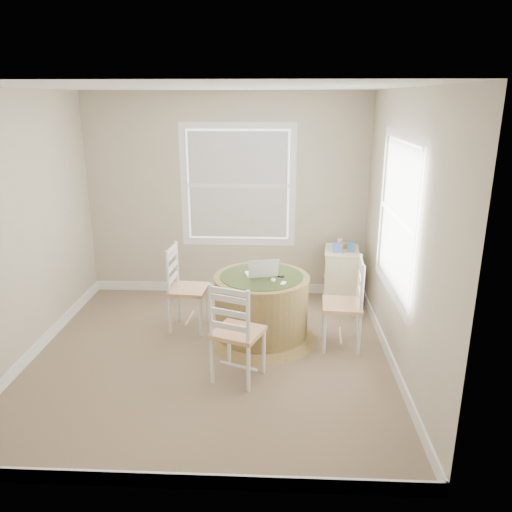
{
  "coord_description": "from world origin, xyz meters",
  "views": [
    {
      "loc": [
        0.67,
        -4.49,
        2.51
      ],
      "look_at": [
        0.44,
        0.45,
        0.94
      ],
      "focal_mm": 35.0,
      "sensor_mm": 36.0,
      "label": 1
    }
  ],
  "objects_px": {
    "round_table": "(261,305)",
    "chair_right": "(342,305)",
    "chair_near": "(238,332)",
    "chair_left": "(189,289)",
    "laptop": "(262,273)",
    "corner_chest": "(340,277)"
  },
  "relations": [
    {
      "from": "corner_chest",
      "to": "chair_left",
      "type": "bearing_deg",
      "value": -150.82
    },
    {
      "from": "chair_near",
      "to": "chair_right",
      "type": "relative_size",
      "value": 1.0
    },
    {
      "from": "round_table",
      "to": "chair_right",
      "type": "distance_m",
      "value": 0.85
    },
    {
      "from": "chair_near",
      "to": "corner_chest",
      "type": "xyz_separation_m",
      "value": [
        1.14,
        1.79,
        -0.11
      ]
    },
    {
      "from": "round_table",
      "to": "laptop",
      "type": "bearing_deg",
      "value": 106.36
    },
    {
      "from": "chair_near",
      "to": "laptop",
      "type": "relative_size",
      "value": 2.55
    },
    {
      "from": "round_table",
      "to": "corner_chest",
      "type": "bearing_deg",
      "value": 62.71
    },
    {
      "from": "round_table",
      "to": "chair_right",
      "type": "xyz_separation_m",
      "value": [
        0.84,
        -0.14,
        0.08
      ]
    },
    {
      "from": "chair_near",
      "to": "chair_right",
      "type": "distance_m",
      "value": 1.22
    },
    {
      "from": "chair_left",
      "to": "chair_right",
      "type": "bearing_deg",
      "value": -98.08
    },
    {
      "from": "round_table",
      "to": "chair_right",
      "type": "bearing_deg",
      "value": 7.35
    },
    {
      "from": "round_table",
      "to": "chair_left",
      "type": "relative_size",
      "value": 1.25
    },
    {
      "from": "chair_left",
      "to": "laptop",
      "type": "xyz_separation_m",
      "value": [
        0.82,
        -0.2,
        0.28
      ]
    },
    {
      "from": "chair_near",
      "to": "laptop",
      "type": "height_order",
      "value": "chair_near"
    },
    {
      "from": "chair_left",
      "to": "chair_near",
      "type": "relative_size",
      "value": 1.0
    },
    {
      "from": "round_table",
      "to": "chair_left",
      "type": "xyz_separation_m",
      "value": [
        -0.82,
        0.22,
        0.08
      ]
    },
    {
      "from": "chair_near",
      "to": "laptop",
      "type": "bearing_deg",
      "value": -81.26
    },
    {
      "from": "round_table",
      "to": "chair_right",
      "type": "height_order",
      "value": "chair_right"
    },
    {
      "from": "chair_left",
      "to": "chair_right",
      "type": "distance_m",
      "value": 1.7
    },
    {
      "from": "round_table",
      "to": "chair_right",
      "type": "relative_size",
      "value": 1.25
    },
    {
      "from": "chair_right",
      "to": "chair_left",
      "type": "bearing_deg",
      "value": -98.54
    },
    {
      "from": "round_table",
      "to": "chair_near",
      "type": "xyz_separation_m",
      "value": [
        -0.19,
        -0.81,
        0.08
      ]
    }
  ]
}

